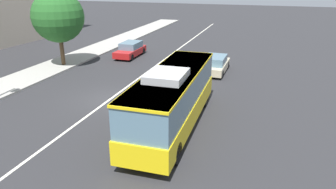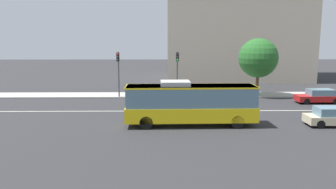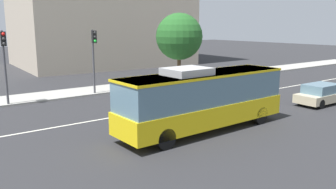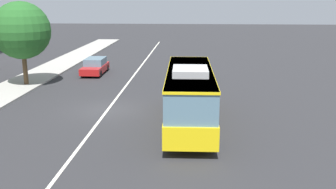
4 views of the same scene
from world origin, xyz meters
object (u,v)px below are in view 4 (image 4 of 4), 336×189
object	(u,v)px
transit_bus	(190,93)
sedan_red	(95,66)
sedan_beige	(195,74)
street_tree_kerbside_left	(22,30)

from	to	relation	value
transit_bus	sedan_red	xyz separation A→B (m)	(14.13, 8.97, -1.09)
sedan_beige	sedan_red	xyz separation A→B (m)	(3.05, 9.31, 0.00)
sedan_red	street_tree_kerbside_left	bearing A→B (deg)	-40.04
street_tree_kerbside_left	transit_bus	bearing A→B (deg)	-123.65
sedan_beige	street_tree_kerbside_left	world-z (taller)	street_tree_kerbside_left
transit_bus	street_tree_kerbside_left	xyz separation A→B (m)	(8.87, 13.32, 2.64)
sedan_beige	sedan_red	bearing A→B (deg)	72.76
transit_bus	sedan_red	distance (m)	16.77
sedan_red	sedan_beige	bearing A→B (deg)	71.42
sedan_beige	street_tree_kerbside_left	size ratio (longest dim) A/B	0.67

